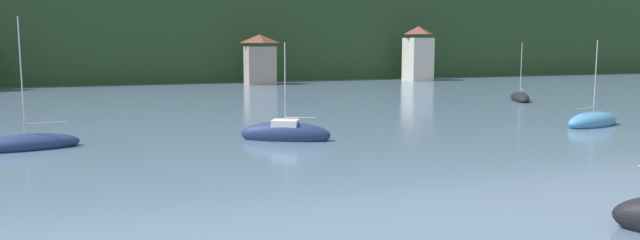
# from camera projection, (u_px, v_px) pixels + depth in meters

# --- Properties ---
(wooded_hillside) EXTENTS (352.00, 53.76, 36.75)m
(wooded_hillside) POSITION_uv_depth(u_px,v_px,m) (37.00, 29.00, 113.24)
(wooded_hillside) COLOR #264223
(wooded_hillside) RESTS_ON ground_plane
(shore_building_westcentral) EXTENTS (4.45, 3.76, 7.45)m
(shore_building_westcentral) POSITION_uv_depth(u_px,v_px,m) (260.00, 60.00, 91.22)
(shore_building_westcentral) COLOR gray
(shore_building_westcentral) RESTS_ON ground_plane
(shore_building_central) EXTENTS (3.98, 4.33, 8.90)m
(shore_building_central) POSITION_uv_depth(u_px,v_px,m) (418.00, 54.00, 100.47)
(shore_building_central) COLOR beige
(shore_building_central) RESTS_ON ground_plane
(sailboat_far_2) EXTENTS (4.47, 6.20, 6.57)m
(sailboat_far_2) POSITION_uv_depth(u_px,v_px,m) (520.00, 98.00, 66.09)
(sailboat_far_2) COLOR black
(sailboat_far_2) RESTS_ON ground_plane
(sailboat_far_6) EXTENTS (6.02, 4.28, 6.79)m
(sailboat_far_6) POSITION_uv_depth(u_px,v_px,m) (285.00, 134.00, 39.52)
(sailboat_far_6) COLOR navy
(sailboat_far_6) RESTS_ON ground_plane
(sailboat_far_7) EXTENTS (6.37, 3.11, 8.20)m
(sailboat_far_7) POSITION_uv_depth(u_px,v_px,m) (26.00, 144.00, 36.17)
(sailboat_far_7) COLOR navy
(sailboat_far_7) RESTS_ON ground_plane
(sailboat_mid_8) EXTENTS (5.98, 3.27, 6.92)m
(sailboat_mid_8) POSITION_uv_depth(u_px,v_px,m) (593.00, 122.00, 46.08)
(sailboat_mid_8) COLOR teal
(sailboat_mid_8) RESTS_ON ground_plane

